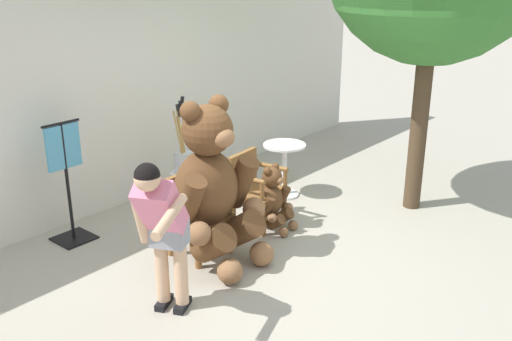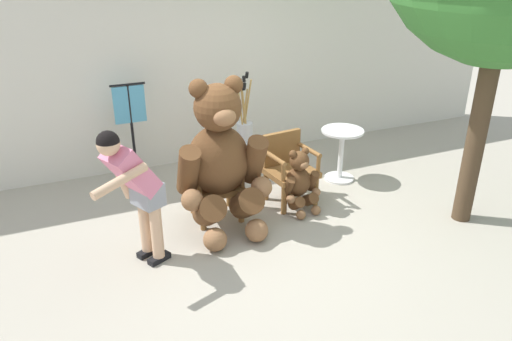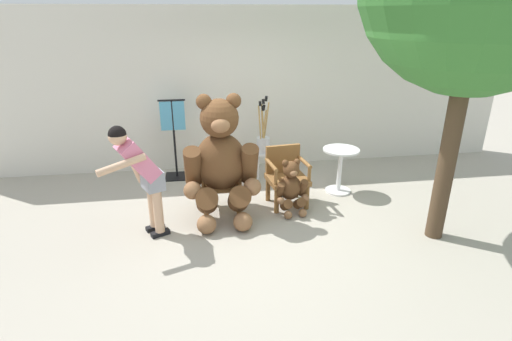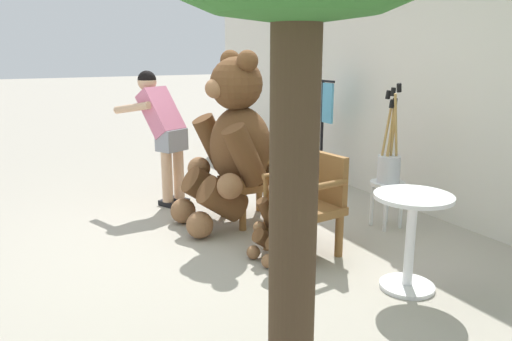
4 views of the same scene
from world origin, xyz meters
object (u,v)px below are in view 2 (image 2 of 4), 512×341
(teddy_bear_large, at_px, (221,158))
(white_stool, at_px, (245,148))
(wooden_chair_right, at_px, (288,167))
(round_side_table, at_px, (341,149))
(wooden_chair_left, at_px, (214,180))
(brush_bucket, at_px, (245,127))
(clothing_display_stand, at_px, (132,132))
(teddy_bear_small, at_px, (300,181))
(person_visitor, at_px, (135,184))

(teddy_bear_large, xyz_separation_m, white_stool, (0.80, 1.30, -0.49))
(wooden_chair_right, height_order, teddy_bear_large, teddy_bear_large)
(round_side_table, bearing_deg, wooden_chair_left, -171.94)
(teddy_bear_large, distance_m, round_side_table, 2.00)
(brush_bucket, bearing_deg, white_stool, -52.19)
(wooden_chair_left, xyz_separation_m, teddy_bear_large, (-0.00, -0.27, 0.38))
(brush_bucket, bearing_deg, teddy_bear_large, -121.39)
(white_stool, bearing_deg, teddy_bear_large, -121.43)
(wooden_chair_right, distance_m, clothing_display_stand, 2.10)
(clothing_display_stand, bearing_deg, brush_bucket, -9.26)
(brush_bucket, distance_m, round_side_table, 1.35)
(teddy_bear_large, relative_size, white_stool, 3.74)
(round_side_table, bearing_deg, teddy_bear_large, -164.01)
(clothing_display_stand, bearing_deg, teddy_bear_small, -43.15)
(wooden_chair_right, xyz_separation_m, clothing_display_stand, (-1.65, 1.27, 0.26))
(wooden_chair_right, distance_m, teddy_bear_large, 1.07)
(teddy_bear_large, relative_size, clothing_display_stand, 1.26)
(wooden_chair_left, relative_size, teddy_bear_large, 0.50)
(wooden_chair_left, distance_m, white_stool, 1.31)
(person_visitor, distance_m, brush_bucket, 2.48)
(wooden_chair_left, distance_m, brush_bucket, 1.32)
(wooden_chair_left, height_order, white_stool, wooden_chair_left)
(teddy_bear_large, height_order, brush_bucket, teddy_bear_large)
(person_visitor, bearing_deg, brush_bucket, 43.42)
(white_stool, bearing_deg, wooden_chair_right, -80.79)
(teddy_bear_small, relative_size, round_side_table, 1.09)
(teddy_bear_small, xyz_separation_m, person_visitor, (-1.97, -0.38, 0.51))
(person_visitor, bearing_deg, teddy_bear_small, 10.93)
(round_side_table, bearing_deg, wooden_chair_right, -163.85)
(teddy_bear_large, bearing_deg, brush_bucket, 58.61)
(wooden_chair_right, distance_m, white_stool, 1.05)
(teddy_bear_small, bearing_deg, wooden_chair_left, 163.77)
(teddy_bear_small, bearing_deg, clothing_display_stand, 136.85)
(person_visitor, distance_m, white_stool, 2.53)
(teddy_bear_large, relative_size, person_visitor, 1.15)
(wooden_chair_right, bearing_deg, white_stool, 99.21)
(teddy_bear_large, height_order, person_visitor, teddy_bear_large)
(teddy_bear_large, height_order, teddy_bear_small, teddy_bear_large)
(wooden_chair_right, distance_m, brush_bucket, 1.07)
(wooden_chair_right, bearing_deg, teddy_bear_small, -87.53)
(teddy_bear_small, distance_m, brush_bucket, 1.36)
(wooden_chair_left, xyz_separation_m, teddy_bear_small, (0.98, -0.28, -0.08))
(wooden_chair_right, bearing_deg, round_side_table, 16.15)
(wooden_chair_right, relative_size, teddy_bear_small, 1.09)
(person_visitor, height_order, round_side_table, person_visitor)
(brush_bucket, bearing_deg, person_visitor, -136.58)
(round_side_table, bearing_deg, teddy_bear_small, -148.85)
(white_stool, bearing_deg, brush_bucket, 127.81)
(teddy_bear_small, height_order, white_stool, teddy_bear_small)
(teddy_bear_small, height_order, round_side_table, teddy_bear_small)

